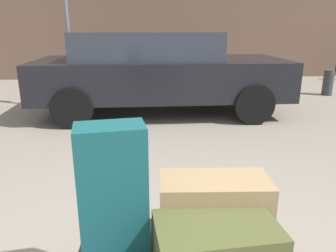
% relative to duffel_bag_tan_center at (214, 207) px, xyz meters
% --- Properties ---
extents(duffel_bag_tan_center, '(0.63, 0.33, 0.35)m').
position_rel_duffel_bag_tan_center_xyz_m(duffel_bag_tan_center, '(0.00, 0.00, 0.00)').
color(duffel_bag_tan_center, '#9E7F56').
rests_on(duffel_bag_tan_center, luggage_cart).
extents(suitcase_olive_stacked_top, '(0.62, 0.41, 0.26)m').
position_rel_duffel_bag_tan_center_xyz_m(suitcase_olive_stacked_top, '(-0.05, -0.29, -0.05)').
color(suitcase_olive_stacked_top, '#4C5128').
rests_on(suitcase_olive_stacked_top, luggage_cart).
extents(suitcase_teal_rear_right, '(0.37, 0.26, 0.71)m').
position_rel_duffel_bag_tan_center_xyz_m(suitcase_teal_rear_right, '(-0.56, -0.10, 0.18)').
color(suitcase_teal_rear_right, '#144C51').
rests_on(suitcase_teal_rear_right, luggage_cart).
extents(parked_car, '(4.31, 1.95, 1.42)m').
position_rel_duffel_bag_tan_center_xyz_m(parked_car, '(-0.14, 4.15, 0.25)').
color(parked_car, black).
rests_on(parked_car, ground_plane).
extents(bollard_kerb_near, '(0.23, 0.23, 0.57)m').
position_rel_duffel_bag_tan_center_xyz_m(bollard_kerb_near, '(2.32, 5.42, -0.23)').
color(bollard_kerb_near, '#383838').
rests_on(bollard_kerb_near, ground_plane).
extents(bollard_kerb_mid, '(0.23, 0.23, 0.57)m').
position_rel_duffel_bag_tan_center_xyz_m(bollard_kerb_mid, '(3.78, 5.42, -0.23)').
color(bollard_kerb_mid, '#383838').
rests_on(bollard_kerb_mid, ground_plane).
extents(no_parking_sign, '(0.50, 0.07, 2.57)m').
position_rel_duffel_bag_tan_center_xyz_m(no_parking_sign, '(-1.72, 4.48, 1.06)').
color(no_parking_sign, slate).
rests_on(no_parking_sign, ground_plane).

